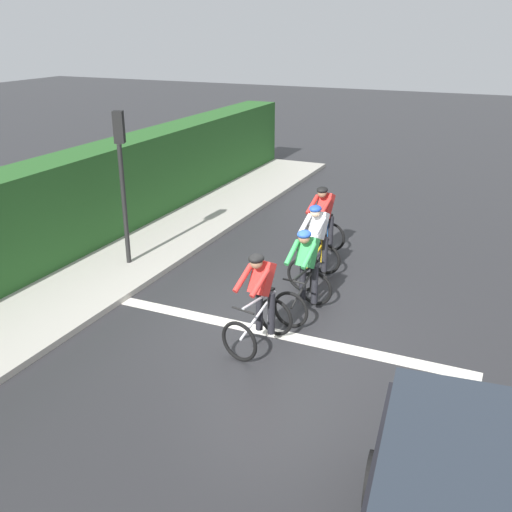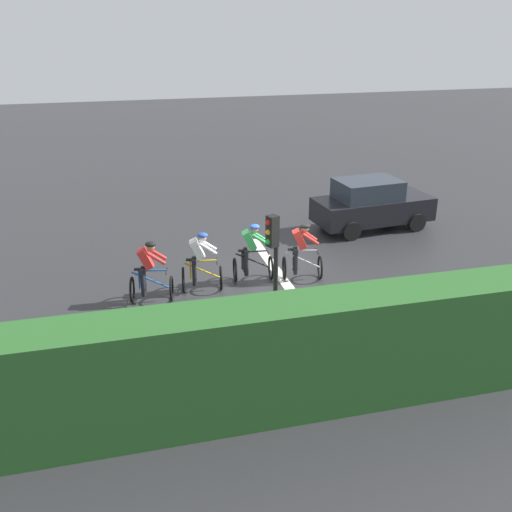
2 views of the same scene
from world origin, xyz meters
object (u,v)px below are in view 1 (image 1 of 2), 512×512
object	(u,v)px
cyclist_second	(316,245)
cyclist_mid	(305,275)
traffic_light_near_crossing	(122,166)
cyclist_lead	(323,223)
cyclist_fourth	(260,303)

from	to	relation	value
cyclist_second	cyclist_mid	bearing A→B (deg)	-78.60
cyclist_second	traffic_light_near_crossing	size ratio (longest dim) A/B	0.50
traffic_light_near_crossing	cyclist_lead	bearing A→B (deg)	31.78
cyclist_mid	cyclist_second	bearing A→B (deg)	101.40
cyclist_second	cyclist_mid	distance (m)	1.53
cyclist_mid	traffic_light_near_crossing	distance (m)	4.55
cyclist_fourth	traffic_light_near_crossing	bearing A→B (deg)	153.52
cyclist_second	traffic_light_near_crossing	xyz separation A→B (m)	(-3.97, -0.88, 1.43)
cyclist_mid	cyclist_fourth	xyz separation A→B (m)	(-0.29, -1.36, 0.00)
cyclist_mid	cyclist_fourth	world-z (taller)	same
cyclist_fourth	traffic_light_near_crossing	xyz separation A→B (m)	(-3.99, 1.99, 1.43)
cyclist_lead	cyclist_second	world-z (taller)	same
cyclist_second	traffic_light_near_crossing	distance (m)	4.31
cyclist_lead	cyclist_fourth	world-z (taller)	same
cyclist_second	cyclist_lead	bearing A→B (deg)	102.73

